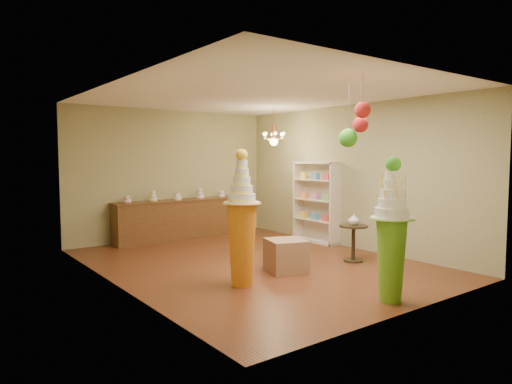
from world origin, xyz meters
TOP-DOWN VIEW (x-y plane):
  - floor at (0.00, 0.00)m, footprint 6.50×6.50m
  - ceiling at (0.00, 0.00)m, footprint 6.50×6.50m
  - wall_back at (0.00, 3.25)m, footprint 5.00×0.04m
  - wall_front at (0.00, -3.25)m, footprint 5.00×0.04m
  - wall_left at (-2.50, 0.00)m, footprint 0.04×6.50m
  - wall_right at (2.50, 0.00)m, footprint 0.04×6.50m
  - pedestal_green at (0.15, -2.85)m, footprint 0.70×0.70m
  - pedestal_orange at (-0.99, -1.04)m, footprint 0.59×0.59m
  - burlap_riser at (0.05, -0.83)m, footprint 0.75×0.75m
  - sideboard at (0.00, 2.97)m, footprint 3.04×0.54m
  - shelving_unit at (2.34, 0.80)m, footprint 0.33×1.20m
  - round_table at (1.54, -1.00)m, footprint 0.65×0.65m
  - vase at (1.54, -1.00)m, footprint 0.25×0.25m
  - pom_red_left at (0.12, -2.32)m, footprint 0.22×0.22m
  - pom_green_mid at (0.06, -2.15)m, footprint 0.26×0.26m
  - pom_red_right at (-0.06, -2.50)m, footprint 0.22×0.22m
  - chandelier at (1.57, 1.37)m, footprint 0.54×0.54m

SIDE VIEW (x-z plane):
  - floor at x=0.00m, z-range 0.00..0.00m
  - burlap_riser at x=0.05m, z-range 0.00..0.54m
  - round_table at x=1.54m, z-range 0.10..0.77m
  - sideboard at x=0.00m, z-range -0.10..1.06m
  - vase at x=1.54m, z-range 0.67..0.88m
  - pedestal_orange at x=-0.99m, z-range -0.23..1.81m
  - pedestal_green at x=0.15m, z-range -0.16..1.76m
  - shelving_unit at x=2.34m, z-range 0.00..1.80m
  - wall_back at x=0.00m, z-range 0.00..3.00m
  - wall_front at x=0.00m, z-range 0.00..3.00m
  - wall_left at x=-2.50m, z-range 0.00..3.00m
  - wall_right at x=2.50m, z-range 0.00..3.00m
  - pom_green_mid at x=0.06m, z-range 1.71..2.66m
  - chandelier at x=1.57m, z-range 1.88..2.73m
  - pom_red_left at x=0.12m, z-range 1.99..2.74m
  - pom_red_right at x=-0.06m, z-range 2.25..2.82m
  - ceiling at x=0.00m, z-range 3.00..3.00m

